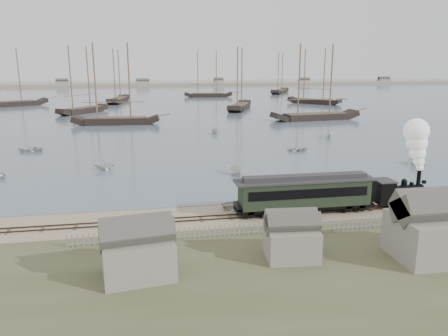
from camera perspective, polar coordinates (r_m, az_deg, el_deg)
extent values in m
plane|color=tan|center=(46.42, 1.59, -5.53)|extent=(600.00, 600.00, 0.00)
cube|color=#495968|center=(213.63, -7.85, 9.49)|extent=(600.00, 336.00, 0.06)
cube|color=#32231B|center=(44.09, 2.26, -6.46)|extent=(120.00, 0.08, 0.12)
cube|color=#32231B|center=(45.01, 1.98, -6.03)|extent=(120.00, 0.08, 0.12)
cube|color=#45362C|center=(44.57, 2.12, -6.32)|extent=(120.00, 1.80, 0.06)
cube|color=tan|center=(293.43, -8.56, 10.58)|extent=(500.00, 20.00, 1.80)
cube|color=black|center=(51.23, 22.46, -3.91)|extent=(6.66, 1.96, 0.24)
cylinder|color=black|center=(50.75, 22.18, -2.89)|extent=(4.11, 1.47, 1.47)
cube|color=black|center=(49.59, 20.09, -2.85)|extent=(1.76, 2.15, 2.25)
cube|color=#2E2E30|center=(49.29, 20.20, -1.54)|extent=(1.96, 2.35, 0.12)
cylinder|color=black|center=(51.43, 24.07, -1.34)|extent=(0.43, 0.43, 1.57)
sphere|color=black|center=(50.56, 22.49, -1.63)|extent=(0.63, 0.63, 0.63)
cone|color=black|center=(52.99, 25.31, -3.75)|extent=(1.37, 1.96, 1.96)
cube|color=black|center=(51.89, 24.66, -1.66)|extent=(0.34, 0.34, 0.34)
cube|color=black|center=(46.19, 10.39, -4.90)|extent=(14.55, 2.39, 0.36)
cube|color=black|center=(45.75, 10.47, -3.17)|extent=(13.51, 2.60, 2.60)
cube|color=black|center=(44.50, 11.08, -3.33)|extent=(12.47, 0.06, 0.94)
cube|color=black|center=(46.87, 9.92, -2.41)|extent=(12.47, 0.06, 0.94)
cube|color=#2E2E30|center=(45.39, 10.54, -1.54)|extent=(14.55, 2.81, 0.19)
cube|color=#2E2E30|center=(45.31, 10.56, -1.16)|extent=(12.99, 1.25, 0.47)
imported|color=silver|center=(46.92, 2.22, -4.78)|extent=(3.06, 4.17, 0.84)
imported|color=silver|center=(65.36, -15.30, 0.45)|extent=(3.03, 3.37, 1.56)
imported|color=silver|center=(60.43, 1.51, -0.25)|extent=(3.62, 2.20, 1.31)
imported|color=silver|center=(77.51, 9.66, 2.46)|extent=(2.80, 3.76, 0.74)
imported|color=silver|center=(72.66, 23.72, 1.18)|extent=(4.42, 4.20, 1.83)
imported|color=silver|center=(92.83, 13.46, 4.30)|extent=(3.53, 1.70, 1.31)
imported|color=silver|center=(83.42, -24.08, 2.31)|extent=(4.19, 5.07, 0.91)
imported|color=silver|center=(95.44, -1.23, 5.01)|extent=(3.60, 3.31, 1.60)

